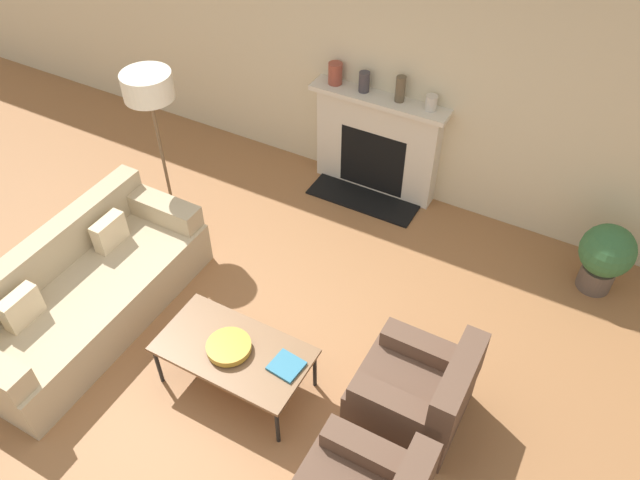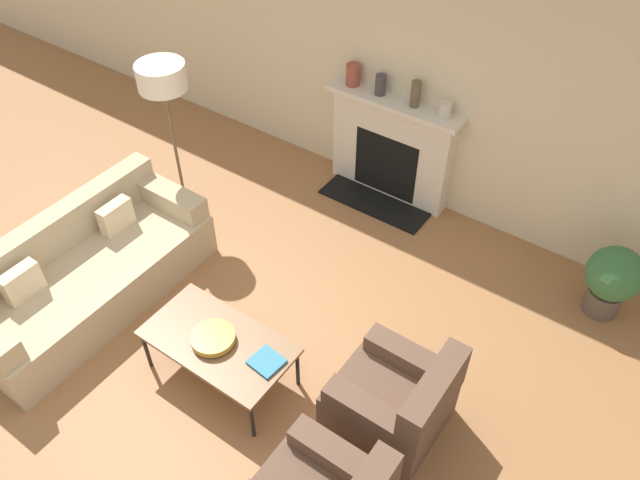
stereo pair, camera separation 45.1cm
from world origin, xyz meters
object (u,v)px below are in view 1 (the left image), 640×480
couch (84,293)px  bowl (229,347)px  mantel_vase_center_left (364,82)px  mantel_vase_right (431,103)px  coffee_table (234,351)px  mantel_vase_left (335,73)px  book (286,366)px  floor_lamp (150,96)px  potted_plant (606,255)px  armchair_far (417,392)px  mantel_vase_center_right (400,89)px  fireplace (376,145)px

couch → bowl: bearing=-89.2°
mantel_vase_center_left → mantel_vase_right: (0.71, 0.00, -0.03)m
coffee_table → mantel_vase_left: (-0.63, 2.84, 0.82)m
book → bowl: bearing=-164.4°
mantel_vase_left → book: bearing=-69.0°
bowl → floor_lamp: 2.32m
mantel_vase_left → mantel_vase_right: 1.03m
coffee_table → potted_plant: potted_plant is taller
armchair_far → book: (-0.91, -0.36, 0.17)m
floor_lamp → mantel_vase_left: size_ratio=7.75×
couch → mantel_vase_left: bearing=-17.5°
couch → book: size_ratio=8.87×
armchair_far → bowl: 1.45m
book → potted_plant: (1.86, 2.41, -0.06)m
potted_plant → mantel_vase_center_right: bearing=170.4°
mantel_vase_center_right → mantel_vase_right: (0.32, 0.00, -0.06)m
bowl → mantel_vase_center_left: 2.97m
bowl → mantel_vase_center_right: 2.96m
bowl → floor_lamp: bearing=141.0°
fireplace → couch: 3.20m
potted_plant → fireplace: bearing=171.5°
floor_lamp → bowl: bearing=-39.0°
fireplace → book: size_ratio=5.78×
mantel_vase_left → floor_lamp: bearing=-123.6°
coffee_table → book: size_ratio=4.75×
book → mantel_vase_left: (-1.07, 2.78, 0.78)m
armchair_far → mantel_vase_right: bearing=-158.5°
potted_plant → mantel_vase_center_left: bearing=171.8°
coffee_table → bowl: size_ratio=3.44×
floor_lamp → book: bearing=-30.7°
book → mantel_vase_center_right: 2.91m
armchair_far → mantel_vase_center_left: (-1.66, 2.42, 0.93)m
coffee_table → mantel_vase_left: mantel_vase_left is taller
fireplace → coffee_table: (0.13, -2.82, -0.13)m
fireplace → couch: size_ratio=0.65×
fireplace → potted_plant: size_ratio=2.06×
couch → mantel_vase_center_right: (1.61, 2.88, 0.95)m
floor_lamp → mantel_vase_center_right: size_ratio=6.56×
fireplace → mantel_vase_right: (0.52, 0.01, 0.65)m
couch → mantel_vase_center_left: 3.26m
armchair_far → mantel_vase_left: bearing=-140.7°
fireplace → coffee_table: size_ratio=1.22×
couch → bowl: 1.53m
coffee_table → mantel_vase_right: bearing=82.1°
coffee_table → floor_lamp: 2.36m
mantel_vase_center_left → mantel_vase_center_right: size_ratio=0.79×
floor_lamp → mantel_vase_right: floor_lamp is taller
mantel_vase_center_left → armchair_far: bearing=-55.5°
couch → bowl: couch is taller
couch → mantel_vase_left: mantel_vase_left is taller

